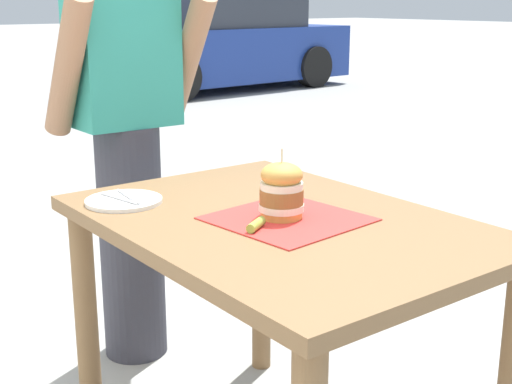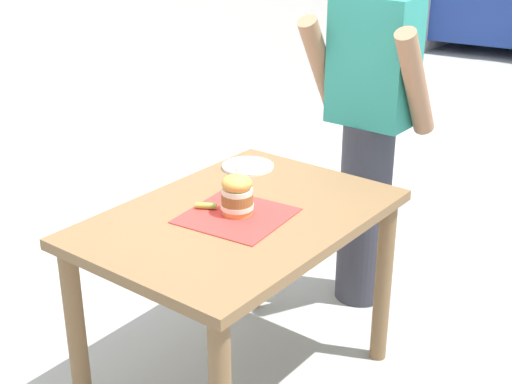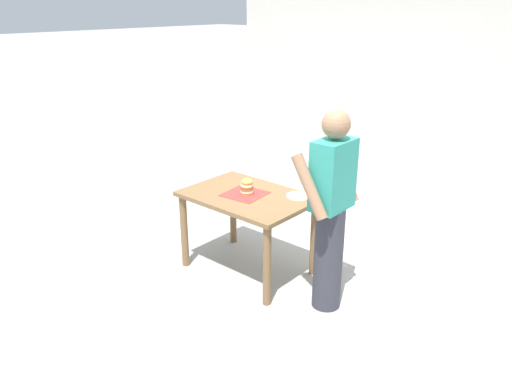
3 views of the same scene
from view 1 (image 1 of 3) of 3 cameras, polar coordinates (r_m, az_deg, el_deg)
name	(u,v)px [view 1 (image 1 of 3)]	position (r m, az deg, el deg)	size (l,w,h in m)	color
patio_table	(278,263)	(1.95, 1.79, -5.70)	(0.80, 1.16, 0.78)	brown
serving_paper	(288,219)	(1.89, 2.56, -2.16)	(0.35, 0.35, 0.00)	red
sandwich	(283,190)	(1.88, 2.14, 0.16)	(0.12, 0.12, 0.19)	gold
pickle_spear	(256,225)	(1.79, 0.00, -2.64)	(0.02, 0.02, 0.08)	#8EA83D
side_plate_with_forks	(124,201)	(2.08, -10.53, -0.68)	(0.22, 0.22, 0.02)	white
diner_across_table	(127,130)	(2.64, -10.29, 4.93)	(0.55, 0.35, 1.69)	#33333D
parked_car_near_curb	(219,42)	(11.23, -2.98, 11.93)	(4.31, 2.06, 1.60)	navy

